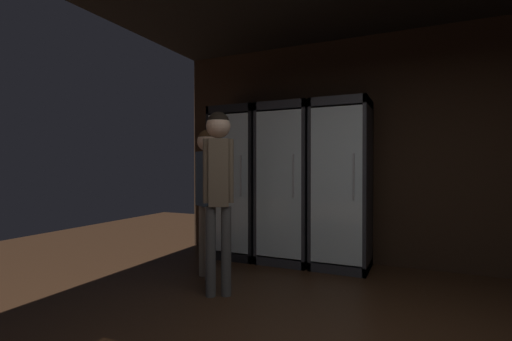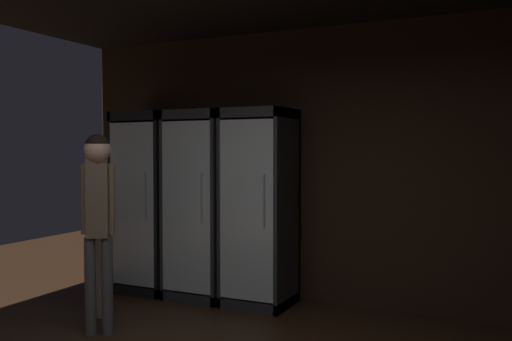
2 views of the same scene
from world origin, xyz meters
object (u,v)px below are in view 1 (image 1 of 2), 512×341
cooler_far_left (240,183)px  cooler_center (342,185)px  cooler_left (288,185)px  shopper_far (218,176)px  shopper_near (207,187)px

cooler_far_left → cooler_center: size_ratio=1.00×
cooler_far_left → cooler_center: same height
cooler_left → shopper_far: size_ratio=1.16×
cooler_far_left → shopper_near: bearing=-83.5°
cooler_left → shopper_near: cooler_left is taller
shopper_near → shopper_far: shopper_far is taller
cooler_center → shopper_near: cooler_center is taller
cooler_far_left → cooler_left: (0.68, 0.00, -0.01)m
shopper_far → cooler_left: bearing=83.5°
cooler_left → shopper_near: 1.16m
cooler_left → shopper_near: (-0.56, -1.01, 0.00)m
cooler_far_left → shopper_far: cooler_far_left is taller
cooler_left → shopper_far: (-0.16, -1.45, 0.14)m
cooler_far_left → shopper_near: size_ratio=1.24×
cooler_left → shopper_near: bearing=-119.0°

